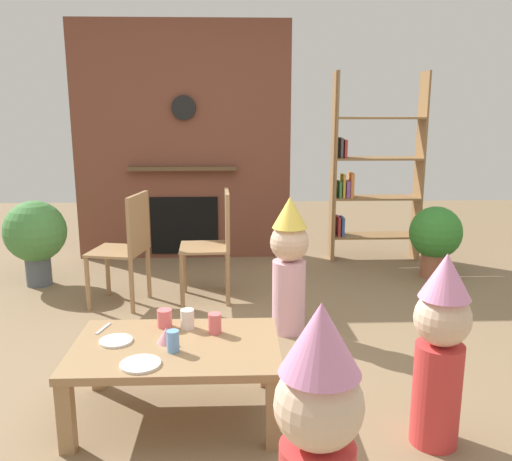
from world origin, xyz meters
The scene contains 19 objects.
ground_plane centered at (0.00, 0.00, 0.00)m, with size 12.00×12.00×0.00m, color #846B4C.
brick_fireplace_feature centered at (-0.52, 2.60, 1.19)m, with size 2.20×0.28×2.40m.
bookshelf centered at (1.39, 2.40, 0.88)m, with size 0.90×0.28×1.90m.
coffee_table centered at (-0.28, -0.50, 0.33)m, with size 1.03×0.67×0.39m.
paper_cup_near_left centered at (-0.09, -0.36, 0.44)m, with size 0.07×0.07×0.11m, color #E5666B.
paper_cup_near_right centered at (-0.37, -0.27, 0.44)m, with size 0.08×0.08×0.10m, color #E5666B.
paper_cup_center centered at (-0.29, -0.58, 0.44)m, with size 0.06×0.06×0.11m, color #669EE0.
paper_cup_far_left centered at (-0.24, -0.29, 0.44)m, with size 0.07×0.07×0.10m, color silver.
paper_plate_front centered at (-0.42, -0.72, 0.39)m, with size 0.19×0.19×0.01m, color white.
paper_plate_rear centered at (-0.59, -0.46, 0.39)m, with size 0.17×0.17×0.01m, color white.
birthday_cake_slice centered at (-0.33, -0.47, 0.43)m, with size 0.10×0.10×0.08m, color pink.
table_fork centered at (-0.69, -0.29, 0.39)m, with size 0.15×0.02×0.01m, color silver.
child_with_cone_hat centered at (0.27, -1.56, 0.53)m, with size 0.28×0.28×1.00m.
child_in_pink centered at (0.95, -0.78, 0.49)m, with size 0.26×0.26×0.92m.
child_by_the_chairs centered at (0.38, 0.54, 0.51)m, with size 0.27×0.27×0.96m.
dining_chair_left centered at (-0.83, 1.13, 0.51)m, with size 0.47×0.47×0.90m.
dining_chair_middle centered at (-0.15, 1.24, 0.51)m, with size 0.42×0.42×0.90m.
potted_plant_tall centered at (1.86, 1.76, 0.40)m, with size 0.48×0.48×0.67m.
potted_plant_short centered at (-1.75, 1.66, 0.46)m, with size 0.54×0.54×0.76m.
Camera 1 is at (0.03, -3.02, 1.54)m, focal length 37.84 mm.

